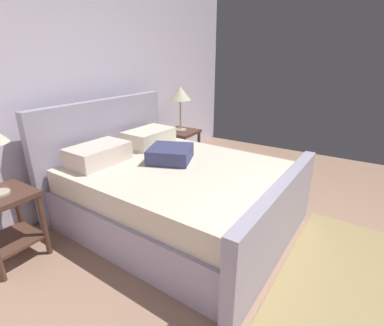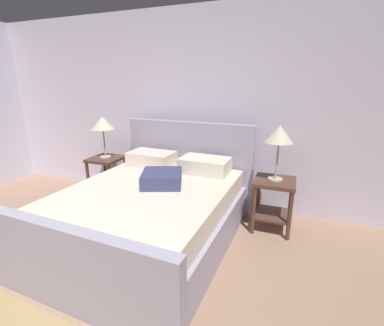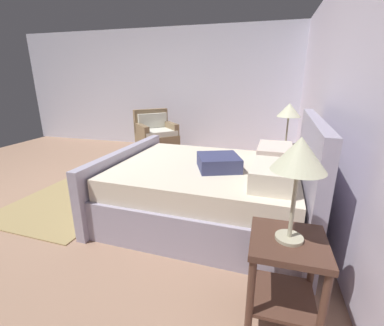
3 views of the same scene
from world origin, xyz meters
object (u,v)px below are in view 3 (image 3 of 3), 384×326
nightstand_right (285,267)px  table_lamp_right (299,157)px  nightstand_left (284,160)px  bed (212,189)px  armchair (156,137)px  table_lamp_left (289,111)px

nightstand_right → table_lamp_right: 0.70m
nightstand_left → bed: bearing=-34.1°
table_lamp_right → armchair: (-3.52, -2.35, -0.75)m
bed → table_lamp_left: size_ratio=3.70×
nightstand_left → armchair: armchair is taller
nightstand_left → table_lamp_left: (-0.00, 0.00, 0.68)m
nightstand_right → table_lamp_right: (0.00, 0.00, 0.70)m
nightstand_right → table_lamp_left: size_ratio=1.02×
armchair → table_lamp_left: bearing=64.7°
table_lamp_left → table_lamp_right: bearing=-2.5°
bed → nightstand_right: (1.18, 0.70, 0.05)m
table_lamp_right → table_lamp_left: (-2.36, 0.10, -0.02)m
nightstand_left → table_lamp_left: 0.68m
nightstand_left → armchair: bearing=-115.3°
bed → table_lamp_left: table_lamp_left is taller
nightstand_right → armchair: (-3.52, -2.35, -0.06)m
bed → nightstand_right: size_ratio=3.65×
bed → table_lamp_right: (1.18, 0.70, 0.75)m
bed → armchair: bearing=-144.8°
table_lamp_right → table_lamp_left: bearing=177.5°
table_lamp_right → nightstand_left: 2.47m
table_lamp_right → armchair: table_lamp_right is taller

